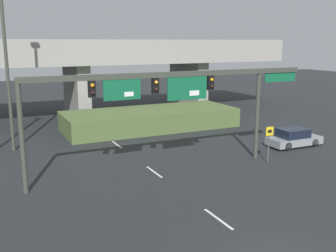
{
  "coord_description": "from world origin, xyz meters",
  "views": [
    {
      "loc": [
        -9.46,
        -9.71,
        8.12
      ],
      "look_at": [
        0.0,
        10.11,
        3.39
      ],
      "focal_mm": 42.0,
      "sensor_mm": 36.0,
      "label": 1
    }
  ],
  "objects": [
    {
      "name": "overpass_bridge",
      "position": [
        0.0,
        33.52,
        5.93
      ],
      "size": [
        49.31,
        9.48,
        8.33
      ],
      "color": "gray",
      "rests_on": "ground"
    },
    {
      "name": "highway_light_pole_near",
      "position": [
        -7.64,
        21.39,
        7.66
      ],
      "size": [
        0.7,
        0.36,
        14.57
      ],
      "color": "#383D33",
      "rests_on": "ground"
    },
    {
      "name": "parked_sedan_near_right",
      "position": [
        12.51,
        13.21,
        0.66
      ],
      "size": [
        4.37,
        1.9,
        1.43
      ],
      "rotation": [
        0.0,
        0.0,
        -0.02
      ],
      "color": "gray",
      "rests_on": "ground"
    },
    {
      "name": "grass_embankment",
      "position": [
        4.84,
        24.15,
        0.89
      ],
      "size": [
        16.28,
        6.16,
        1.78
      ],
      "color": "#4C6033",
      "rests_on": "ground"
    },
    {
      "name": "speed_limit_sign",
      "position": [
        7.86,
        10.66,
        1.66
      ],
      "size": [
        0.6,
        0.11,
        2.55
      ],
      "color": "#4C4C4C",
      "rests_on": "ground"
    },
    {
      "name": "signal_gantry",
      "position": [
        1.14,
        11.88,
        5.22
      ],
      "size": [
        18.92,
        0.44,
        6.32
      ],
      "color": "#383D33",
      "rests_on": "ground"
    },
    {
      "name": "lane_markings",
      "position": [
        0.0,
        15.93,
        0.0
      ],
      "size": [
        0.14,
        24.96,
        0.01
      ],
      "color": "silver",
      "rests_on": "ground"
    }
  ]
}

